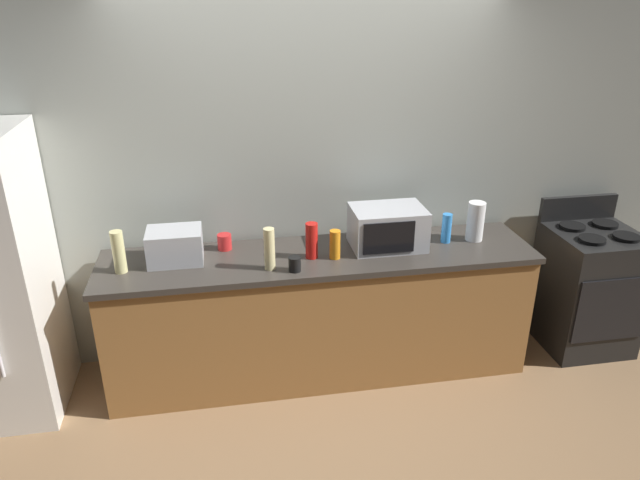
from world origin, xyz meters
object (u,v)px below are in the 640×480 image
Objects in this scene: bottle_dish_soap at (335,244)px; bottle_spray_cleaner at (446,228)px; mug_red at (225,242)px; bottle_hand_soap at (269,249)px; mug_black at (295,264)px; paper_towel_roll at (475,221)px; microwave at (388,227)px; bottle_vinegar at (119,252)px; stove_range at (587,288)px; bottle_hot_sauce at (312,241)px; toaster_oven at (175,246)px.

bottle_spray_cleaner is at bearing 8.60° from bottle_dish_soap.
bottle_spray_cleaner is at bearing -5.47° from mug_red.
bottle_hand_soap is 1.24m from bottle_spray_cleaner.
mug_black is at bearing -166.49° from bottle_spray_cleaner.
mug_red is (-1.69, 0.14, -0.08)m from paper_towel_roll.
bottle_spray_cleaner is at bearing -0.36° from microwave.
mug_black is at bearing -9.28° from bottle_vinegar.
microwave is 2.53× the size of bottle_dish_soap.
bottle_vinegar reaches higher than stove_range.
bottle_vinegar reaches higher than bottle_hot_sauce.
bottle_hot_sauce is at bearing -175.49° from paper_towel_roll.
bottle_dish_soap is 0.80m from bottle_spray_cleaner.
paper_towel_roll is at bearing 1.34° from bottle_spray_cleaner.
bottle_hand_soap reaches higher than stove_range.
bottle_vinegar reaches higher than bottle_spray_cleaner.
microwave is (-1.54, 0.05, 0.57)m from stove_range.
microwave is 0.40m from bottle_dish_soap.
bottle_spray_cleaner is (2.12, 0.09, -0.03)m from bottle_vinegar.
bottle_vinegar is 1.33× the size of bottle_spray_cleaner.
bottle_vinegar is (-1.70, -0.09, -0.00)m from microwave.
bottle_vinegar is 1.41× the size of bottle_dish_soap.
bottle_hand_soap is 0.30m from bottle_hot_sauce.
bottle_vinegar is 1.14× the size of bottle_hot_sauce.
bottle_hot_sauce is (-0.52, -0.09, -0.02)m from microwave.
paper_towel_roll is at bearing 0.20° from microwave.
microwave is 0.53m from bottle_hot_sauce.
bottle_dish_soap is at bearing -162.11° from microwave.
bottle_hand_soap is 1.42× the size of bottle_dish_soap.
mug_red is at bearing 135.97° from mug_black.
toaster_oven is at bearing 178.82° from stove_range.
bottle_spray_cleaner is at bearing -178.66° from paper_towel_roll.
microwave reaches higher than bottle_spray_cleaner.
toaster_oven is 0.77m from mug_black.
stove_range is at bearing 1.11° from bottle_hot_sauce.
toaster_oven is at bearing 173.32° from bottle_hot_sauce.
stove_range is 3.29m from bottle_vinegar.
mug_red is 0.58m from mug_black.
bottle_vinegar is 1.18m from bottle_hot_sauce.
bottle_hot_sauce is at bearing -178.89° from stove_range.
stove_range is at bearing -4.12° from mug_red.
mug_red is at bearing 157.40° from bottle_hot_sauce.
stove_range is 2.14m from bottle_hot_sauce.
bottle_hand_soap is at bearing 159.61° from mug_black.
bottle_dish_soap reaches higher than mug_red.
microwave reaches higher than stove_range.
bottle_dish_soap is (1.00, -0.13, -0.01)m from toaster_oven.
bottle_vinegar reaches higher than toaster_oven.
stove_range is 3.18× the size of toaster_oven.
stove_range is 2.97m from toaster_oven.
bottle_vinegar is at bearing 178.55° from bottle_dish_soap.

